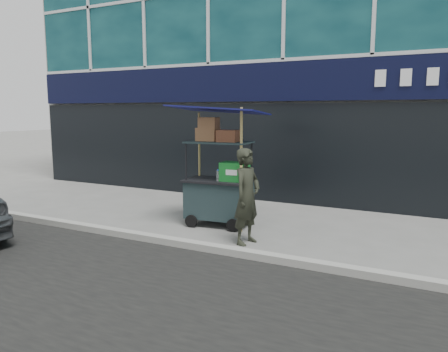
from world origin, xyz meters
The scene contains 4 objects.
ground centered at (0.00, 0.00, 0.00)m, with size 80.00×80.00×0.00m, color slate.
curb centered at (0.00, -0.20, 0.06)m, with size 80.00×0.18×0.12m, color gray.
vendor_cart centered at (-0.31, 1.32, 0.82)m, with size 1.85×1.39×2.33m.
vendor_man centered at (0.66, 0.47, 0.81)m, with size 0.59×0.39×1.61m, color black.
Camera 1 is at (3.61, -6.03, 2.21)m, focal length 35.00 mm.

